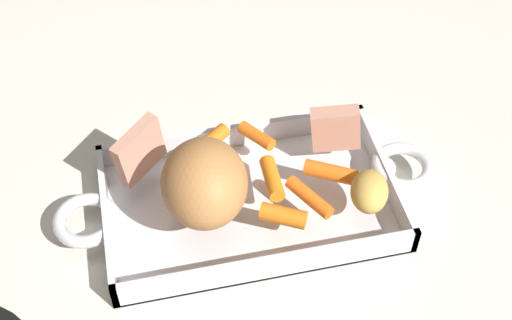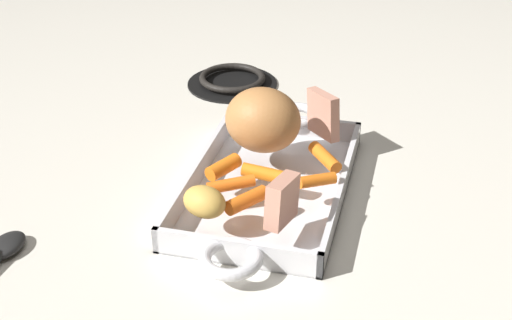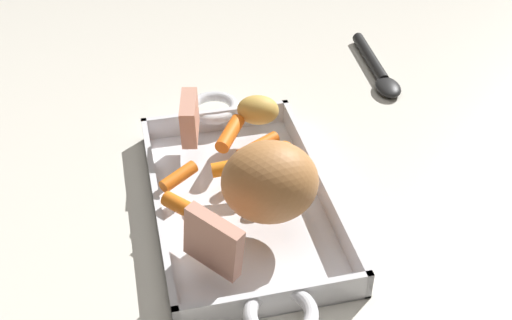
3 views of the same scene
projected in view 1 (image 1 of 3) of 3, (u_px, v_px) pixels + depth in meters
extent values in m
plane|color=silver|center=(250.00, 206.00, 0.89)|extent=(2.20, 2.20, 0.00)
cube|color=silver|center=(250.00, 205.00, 0.88)|extent=(0.36, 0.22, 0.01)
cube|color=silver|center=(269.00, 267.00, 0.80)|extent=(0.36, 0.01, 0.04)
cube|color=silver|center=(233.00, 137.00, 0.94)|extent=(0.36, 0.01, 0.04)
cube|color=silver|center=(107.00, 221.00, 0.85)|extent=(0.01, 0.22, 0.04)
cube|color=silver|center=(385.00, 174.00, 0.90)|extent=(0.01, 0.22, 0.04)
torus|color=silver|center=(86.00, 220.00, 0.84)|extent=(0.08, 0.08, 0.02)
torus|color=silver|center=(403.00, 166.00, 0.90)|extent=(0.08, 0.08, 0.02)
ellipsoid|color=#B17440|center=(204.00, 183.00, 0.80)|extent=(0.11, 0.13, 0.10)
cube|color=tan|center=(139.00, 151.00, 0.85)|extent=(0.07, 0.06, 0.08)
cube|color=tan|center=(335.00, 129.00, 0.88)|extent=(0.07, 0.03, 0.07)
cylinder|color=orange|center=(283.00, 216.00, 0.82)|extent=(0.06, 0.04, 0.02)
cylinder|color=orange|center=(271.00, 176.00, 0.86)|extent=(0.02, 0.06, 0.02)
cylinder|color=orange|center=(330.00, 172.00, 0.86)|extent=(0.07, 0.05, 0.02)
cylinder|color=orange|center=(208.00, 143.00, 0.90)|extent=(0.06, 0.06, 0.02)
cylinder|color=orange|center=(310.00, 197.00, 0.84)|extent=(0.05, 0.07, 0.02)
cylinder|color=orange|center=(257.00, 136.00, 0.91)|extent=(0.04, 0.05, 0.02)
ellipsoid|color=gold|center=(369.00, 191.00, 0.83)|extent=(0.06, 0.07, 0.04)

